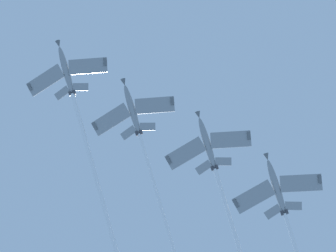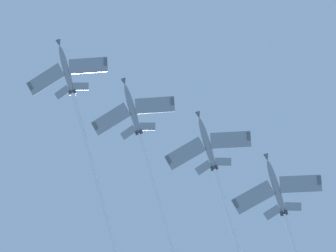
{
  "view_description": "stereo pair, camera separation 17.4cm",
  "coord_description": "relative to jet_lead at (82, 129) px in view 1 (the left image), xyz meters",
  "views": [
    {
      "loc": [
        13.21,
        10.74,
        1.85
      ],
      "look_at": [
        -7.9,
        28.67,
        131.05
      ],
      "focal_mm": 62.59,
      "sensor_mm": 36.0,
      "label": 1
    },
    {
      "loc": [
        13.1,
        10.61,
        1.85
      ],
      "look_at": [
        -7.9,
        28.67,
        131.05
      ],
      "focal_mm": 62.59,
      "sensor_mm": 36.0,
      "label": 2
    }
  ],
  "objects": [
    {
      "name": "jet_third",
      "position": [
        10.24,
        33.19,
        -8.25
      ],
      "size": [
        34.04,
        46.65,
        22.39
      ],
      "color": "gray"
    },
    {
      "name": "jet_lead",
      "position": [
        0.0,
        0.0,
        0.0
      ],
      "size": [
        34.45,
        48.46,
        23.53
      ],
      "color": "gray"
    },
    {
      "name": "jet_fourth",
      "position": [
        14.95,
        47.3,
        -13.42
      ],
      "size": [
        31.15,
        41.49,
        20.57
      ],
      "color": "gray"
    },
    {
      "name": "jet_second",
      "position": [
        6.53,
        12.67,
        -2.23
      ],
      "size": [
        31.03,
        42.98,
        21.23
      ],
      "color": "gray"
    }
  ]
}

